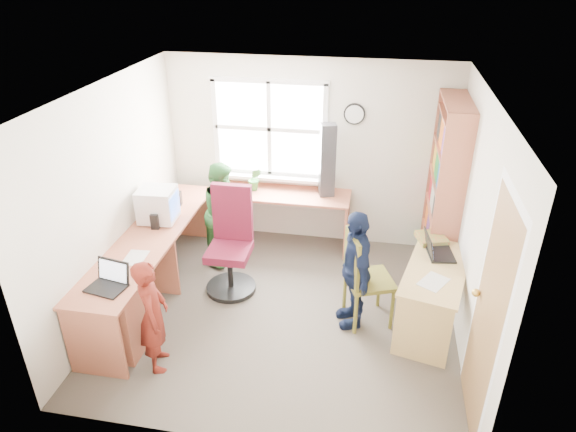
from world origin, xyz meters
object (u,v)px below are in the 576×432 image
object	(u,v)px
wooden_chair	(363,275)
person_navy	(355,269)
bookshelf	(444,195)
laptop_left	(109,281)
swivel_chair	(231,247)
cd_tower	(327,160)
potted_plant	(255,179)
l_desk	(155,279)
right_desk	(434,284)
person_green	(224,213)
crt_monitor	(158,205)
laptop_right	(436,250)
person_red	(153,316)

from	to	relation	value
wooden_chair	person_navy	bearing A→B (deg)	-179.24
bookshelf	laptop_left	xyz separation A→B (m)	(-3.12, -2.04, -0.20)
wooden_chair	person_navy	world-z (taller)	person_navy
bookshelf	swivel_chair	world-z (taller)	bookshelf
cd_tower	potted_plant	distance (m)	0.97
l_desk	right_desk	size ratio (longest dim) A/B	2.26
l_desk	right_desk	bearing A→B (deg)	7.14
wooden_chair	person_navy	xyz separation A→B (m)	(-0.08, -0.03, 0.08)
potted_plant	person_navy	size ratio (longest dim) A/B	0.23
right_desk	person_green	distance (m)	2.62
right_desk	crt_monitor	distance (m)	3.12
l_desk	cd_tower	world-z (taller)	cd_tower
person_green	swivel_chair	bearing A→B (deg)	-155.09
bookshelf	person_green	size ratio (longest dim) A/B	1.62
right_desk	laptop_right	world-z (taller)	laptop_right
right_desk	crt_monitor	world-z (taller)	crt_monitor
wooden_chair	laptop_right	distance (m)	0.81
right_desk	laptop_left	distance (m)	3.16
swivel_chair	person_red	world-z (taller)	swivel_chair
person_red	l_desk	bearing A→B (deg)	4.12
laptop_right	person_navy	distance (m)	0.88
person_green	person_navy	distance (m)	1.92
wooden_chair	person_green	distance (m)	1.98
laptop_left	potted_plant	world-z (taller)	potted_plant
potted_plant	person_navy	bearing A→B (deg)	-46.67
bookshelf	cd_tower	bearing A→B (deg)	168.00
person_green	wooden_chair	bearing A→B (deg)	-116.75
l_desk	swivel_chair	world-z (taller)	swivel_chair
person_green	person_navy	world-z (taller)	person_navy
crt_monitor	potted_plant	bearing A→B (deg)	45.24
right_desk	person_navy	xyz separation A→B (m)	(-0.80, -0.09, 0.14)
laptop_left	person_navy	world-z (taller)	person_navy
swivel_chair	person_red	distance (m)	1.40
bookshelf	wooden_chair	xyz separation A→B (m)	(-0.84, -1.17, -0.44)
l_desk	laptop_right	distance (m)	2.92
person_red	bookshelf	bearing A→B (deg)	-69.59
crt_monitor	potted_plant	size ratio (longest dim) A/B	1.39
l_desk	person_green	bearing A→B (deg)	72.80
swivel_chair	crt_monitor	size ratio (longest dim) A/B	2.90
crt_monitor	person_green	xyz separation A→B (m)	(0.60, 0.51, -0.30)
bookshelf	cd_tower	size ratio (longest dim) A/B	2.28
l_desk	person_navy	xyz separation A→B (m)	(2.04, 0.27, 0.19)
person_green	laptop_right	bearing A→B (deg)	-102.53
person_navy	crt_monitor	bearing A→B (deg)	-117.61
laptop_right	person_green	world-z (taller)	person_green
swivel_chair	crt_monitor	world-z (taller)	swivel_chair
person_red	crt_monitor	bearing A→B (deg)	1.22
swivel_chair	laptop_left	distance (m)	1.49
swivel_chair	cd_tower	bearing A→B (deg)	48.35
laptop_right	person_red	bearing A→B (deg)	108.93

